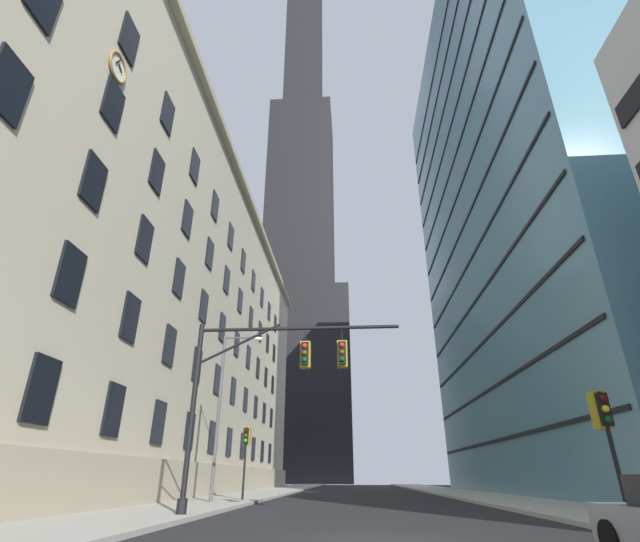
% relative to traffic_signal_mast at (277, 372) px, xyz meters
% --- Properties ---
extents(sidewalk_left, '(5.00, 160.00, 0.15)m').
position_rel_traffic_signal_mast_xyz_m(sidewalk_left, '(-5.01, -5.81, -4.97)').
color(sidewalk_left, '#A8A399').
rests_on(sidewalk_left, ground).
extents(station_building, '(15.02, 66.10, 28.45)m').
position_rel_traffic_signal_mast_xyz_m(station_building, '(-14.68, 21.24, 9.15)').
color(station_building, '#BCAF93').
rests_on(station_building, ground).
extents(dark_skyscraper, '(26.10, 26.10, 214.16)m').
position_rel_traffic_signal_mast_xyz_m(dark_skyscraper, '(-10.20, 93.80, 56.71)').
color(dark_skyscraper, black).
rests_on(dark_skyscraper, ground).
extents(glass_office_midrise, '(19.99, 41.47, 54.71)m').
position_rel_traffic_signal_mast_xyz_m(glass_office_midrise, '(24.44, 23.02, 22.31)').
color(glass_office_midrise, teal).
rests_on(glass_office_midrise, ground).
extents(traffic_signal_mast, '(8.18, 0.63, 6.90)m').
position_rel_traffic_signal_mast_xyz_m(traffic_signal_mast, '(0.00, 0.00, 0.00)').
color(traffic_signal_mast, black).
rests_on(traffic_signal_mast, sidewalk_left).
extents(traffic_light_near_right, '(0.40, 0.63, 3.45)m').
position_rel_traffic_signal_mast_xyz_m(traffic_light_near_right, '(10.00, -3.61, -2.15)').
color(traffic_light_near_right, black).
rests_on(traffic_light_near_right, sidewalk_right).
extents(traffic_light_far_left, '(0.40, 0.63, 3.97)m').
position_rel_traffic_signal_mast_xyz_m(traffic_light_far_left, '(-3.54, 11.20, -1.70)').
color(traffic_light_far_left, black).
rests_on(traffic_light_far_left, sidewalk_left).
extents(street_lamppost, '(2.40, 0.32, 8.94)m').
position_rel_traffic_signal_mast_xyz_m(street_lamppost, '(-4.30, 8.43, 0.34)').
color(street_lamppost, '#47474C').
rests_on(street_lamppost, sidewalk_left).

